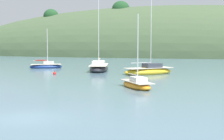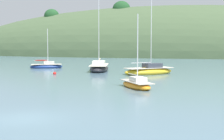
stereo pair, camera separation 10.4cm
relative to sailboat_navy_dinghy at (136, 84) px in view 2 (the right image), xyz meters
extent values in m
plane|color=slate|center=(-3.76, -14.59, -0.33)|extent=(400.00, 400.00, 0.00)
ellipsoid|color=#425638|center=(-3.76, 76.91, -0.33)|extent=(150.00, 36.00, 31.20)
ellipsoid|color=#1E4723|center=(-17.95, 73.62, 14.20)|extent=(5.55, 5.04, 5.04)
ellipsoid|color=#1E4723|center=(-41.17, 73.28, 12.51)|extent=(4.93, 4.48, 4.48)
ellipsoid|color=orange|center=(-0.02, 0.04, -0.10)|extent=(4.30, 5.22, 0.82)
cube|color=beige|center=(-0.02, 0.04, 0.26)|extent=(3.96, 4.81, 0.06)
cube|color=silver|center=(0.20, -0.30, 0.51)|extent=(1.85, 1.99, 0.49)
cylinder|color=silver|center=(0.12, -0.18, 3.44)|extent=(0.09, 0.09, 6.35)
cylinder|color=silver|center=(-0.48, 0.72, 0.87)|extent=(1.26, 1.82, 0.07)
ellipsoid|color=#232328|center=(-8.82, 17.55, 0.02)|extent=(4.34, 8.39, 1.28)
cube|color=beige|center=(-8.82, 17.55, 0.60)|extent=(4.00, 7.72, 0.06)
cube|color=silver|center=(-8.68, 16.93, 0.92)|extent=(2.27, 2.87, 0.65)
cylinder|color=silver|center=(-8.73, 17.16, 5.52)|extent=(0.09, 0.09, 9.85)
cylinder|color=silver|center=(-9.09, 18.80, 1.37)|extent=(0.78, 3.30, 0.07)
ellipsoid|color=tan|center=(-9.09, 18.80, 1.42)|extent=(0.88, 3.19, 0.20)
ellipsoid|color=gold|center=(-0.88, 14.24, -0.01)|extent=(7.14, 6.72, 1.17)
cube|color=beige|center=(-0.88, 14.24, 0.52)|extent=(6.57, 6.18, 0.06)
cube|color=#333842|center=(-0.44, 14.63, 0.83)|extent=(2.83, 2.77, 0.61)
cylinder|color=silver|center=(-0.61, 14.48, 5.04)|extent=(0.09, 0.09, 9.05)
cylinder|color=silver|center=(-1.76, 13.46, 1.25)|extent=(2.35, 2.09, 0.07)
ellipsoid|color=navy|center=(-19.03, 21.07, -0.09)|extent=(5.63, 4.07, 0.86)
cube|color=beige|center=(-19.03, 21.07, 0.29)|extent=(5.18, 3.74, 0.06)
cube|color=beige|center=(-18.65, 21.26, 0.55)|extent=(2.07, 1.84, 0.50)
cylinder|color=silver|center=(-18.79, 21.19, 3.25)|extent=(0.09, 0.09, 5.92)
cylinder|color=silver|center=(-19.80, 20.68, 0.92)|extent=(2.05, 1.09, 0.07)
ellipsoid|color=maroon|center=(-19.80, 20.68, 0.97)|extent=(2.03, 1.16, 0.20)
sphere|color=red|center=(-13.10, 10.88, -0.21)|extent=(0.44, 0.44, 0.44)
cylinder|color=black|center=(-13.10, 10.88, 0.06)|extent=(0.04, 0.04, 0.10)
camera|label=1|loc=(5.61, -32.18, 4.00)|focal=55.53mm
camera|label=2|loc=(5.71, -32.15, 4.00)|focal=55.53mm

